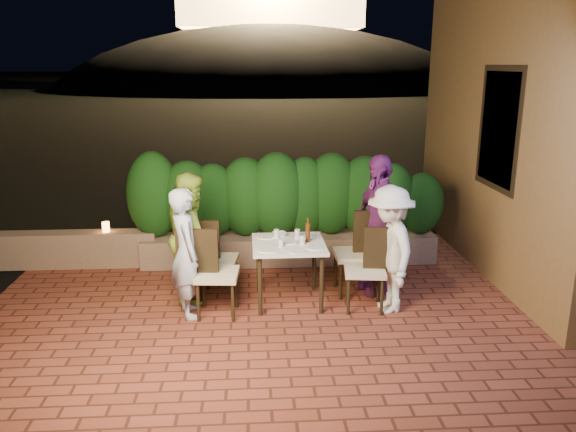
{
  "coord_description": "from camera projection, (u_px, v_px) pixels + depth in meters",
  "views": [
    {
      "loc": [
        -0.32,
        -5.42,
        2.79
      ],
      "look_at": [
        0.09,
        0.96,
        1.05
      ],
      "focal_mm": 35.0,
      "sensor_mm": 36.0,
      "label": 1
    }
  ],
  "objects": [
    {
      "name": "ground",
      "position": [
        285.0,
        337.0,
        5.97
      ],
      "size": [
        400.0,
        400.0,
        0.0
      ],
      "primitive_type": "plane",
      "color": "black",
      "rests_on": "ground"
    },
    {
      "name": "terrace_floor",
      "position": [
        283.0,
        321.0,
        6.47
      ],
      "size": [
        7.0,
        6.0,
        0.15
      ],
      "primitive_type": "cube",
      "color": "brown",
      "rests_on": "ground"
    },
    {
      "name": "building_wall",
      "position": [
        546.0,
        86.0,
        7.46
      ],
      "size": [
        1.6,
        5.0,
        5.0
      ],
      "primitive_type": "cube",
      "color": "olive",
      "rests_on": "ground"
    },
    {
      "name": "window_pane",
      "position": [
        501.0,
        128.0,
        7.06
      ],
      "size": [
        0.08,
        1.0,
        1.4
      ],
      "primitive_type": "cube",
      "color": "black",
      "rests_on": "building_wall"
    },
    {
      "name": "window_frame",
      "position": [
        500.0,
        128.0,
        7.06
      ],
      "size": [
        0.06,
        1.15,
        1.55
      ],
      "primitive_type": "cube",
      "color": "black",
      "rests_on": "building_wall"
    },
    {
      "name": "planter",
      "position": [
        289.0,
        248.0,
        8.14
      ],
      "size": [
        4.2,
        0.55,
        0.4
      ],
      "primitive_type": "cube",
      "color": "#7A614E",
      "rests_on": "ground"
    },
    {
      "name": "hedge",
      "position": [
        289.0,
        198.0,
        7.95
      ],
      "size": [
        4.0,
        0.7,
        1.1
      ],
      "primitive_type": null,
      "color": "#11370F",
      "rests_on": "planter"
    },
    {
      "name": "parapet",
      "position": [
        78.0,
        249.0,
        7.94
      ],
      "size": [
        2.2,
        0.3,
        0.5
      ],
      "primitive_type": "cube",
      "color": "#7A614E",
      "rests_on": "ground"
    },
    {
      "name": "hill",
      "position": [
        271.0,
        124.0,
        64.91
      ],
      "size": [
        52.0,
        40.0,
        22.0
      ],
      "primitive_type": "ellipsoid",
      "color": "black",
      "rests_on": "ground"
    },
    {
      "name": "dining_table",
      "position": [
        289.0,
        273.0,
        6.71
      ],
      "size": [
        0.86,
        0.86,
        0.75
      ],
      "primitive_type": null,
      "rotation": [
        0.0,
        0.0,
        0.01
      ],
      "color": "white",
      "rests_on": "ground"
    },
    {
      "name": "plate_nw",
      "position": [
        267.0,
        250.0,
        6.35
      ],
      "size": [
        0.24,
        0.24,
        0.01
      ],
      "primitive_type": "cylinder",
      "color": "white",
      "rests_on": "dining_table"
    },
    {
      "name": "plate_sw",
      "position": [
        266.0,
        236.0,
        6.83
      ],
      "size": [
        0.24,
        0.24,
        0.01
      ],
      "primitive_type": "cylinder",
      "color": "white",
      "rests_on": "dining_table"
    },
    {
      "name": "plate_ne",
      "position": [
        315.0,
        247.0,
        6.42
      ],
      "size": [
        0.2,
        0.2,
        0.01
      ],
      "primitive_type": "cylinder",
      "color": "white",
      "rests_on": "dining_table"
    },
    {
      "name": "plate_se",
      "position": [
        307.0,
        235.0,
        6.87
      ],
      "size": [
        0.22,
        0.22,
        0.01
      ],
      "primitive_type": "cylinder",
      "color": "white",
      "rests_on": "dining_table"
    },
    {
      "name": "plate_centre",
      "position": [
        287.0,
        241.0,
        6.64
      ],
      "size": [
        0.24,
        0.24,
        0.01
      ],
      "primitive_type": "cylinder",
      "color": "white",
      "rests_on": "dining_table"
    },
    {
      "name": "plate_front",
      "position": [
        297.0,
        251.0,
        6.3
      ],
      "size": [
        0.2,
        0.2,
        0.01
      ],
      "primitive_type": "cylinder",
      "color": "white",
      "rests_on": "dining_table"
    },
    {
      "name": "glass_nw",
      "position": [
        281.0,
        243.0,
        6.45
      ],
      "size": [
        0.06,
        0.06,
        0.1
      ],
      "primitive_type": "cylinder",
      "color": "silver",
      "rests_on": "dining_table"
    },
    {
      "name": "glass_sw",
      "position": [
        276.0,
        234.0,
        6.78
      ],
      "size": [
        0.06,
        0.06,
        0.11
      ],
      "primitive_type": "cylinder",
      "color": "silver",
      "rests_on": "dining_table"
    },
    {
      "name": "glass_ne",
      "position": [
        302.0,
        240.0,
        6.53
      ],
      "size": [
        0.06,
        0.06,
        0.11
      ],
      "primitive_type": "cylinder",
      "color": "silver",
      "rests_on": "dining_table"
    },
    {
      "name": "glass_se",
      "position": [
        297.0,
        234.0,
        6.77
      ],
      "size": [
        0.07,
        0.07,
        0.11
      ],
      "primitive_type": "cylinder",
      "color": "silver",
      "rests_on": "dining_table"
    },
    {
      "name": "beer_bottle",
      "position": [
        308.0,
        230.0,
        6.62
      ],
      "size": [
        0.06,
        0.06,
        0.29
      ],
      "primitive_type": null,
      "color": "#4E260D",
      "rests_on": "dining_table"
    },
    {
      "name": "bowl",
      "position": [
        279.0,
        234.0,
        6.87
      ],
      "size": [
        0.19,
        0.19,
        0.04
      ],
      "primitive_type": "imported",
      "rotation": [
        0.0,
        0.0,
        0.14
      ],
      "color": "white",
      "rests_on": "dining_table"
    },
    {
      "name": "chair_left_front",
      "position": [
        217.0,
        273.0,
        6.33
      ],
      "size": [
        0.51,
        0.51,
        1.02
      ],
      "primitive_type": null,
      "rotation": [
        0.0,
        0.0,
        -0.08
      ],
      "color": "black",
      "rests_on": "ground"
    },
    {
      "name": "chair_left_back",
      "position": [
        219.0,
        258.0,
        6.87
      ],
      "size": [
        0.5,
        0.5,
        0.97
      ],
      "primitive_type": null,
      "rotation": [
        0.0,
        0.0,
        -0.12
      ],
      "color": "black",
      "rests_on": "ground"
    },
    {
      "name": "chair_right_front",
      "position": [
        365.0,
        268.0,
        6.5
      ],
      "size": [
        0.51,
        0.51,
        1.0
      ],
      "primitive_type": null,
      "rotation": [
        0.0,
        0.0,
        3.02
      ],
      "color": "black",
      "rests_on": "ground"
    },
    {
      "name": "chair_right_back",
      "position": [
        355.0,
        252.0,
        6.94
      ],
      "size": [
        0.5,
        0.5,
        1.06
      ],
      "primitive_type": null,
      "rotation": [
        0.0,
        0.0,
        3.15
      ],
      "color": "black",
      "rests_on": "ground"
    },
    {
      "name": "diner_blue",
      "position": [
        186.0,
        253.0,
        6.27
      ],
      "size": [
        0.5,
        0.63,
        1.49
      ],
      "primitive_type": "imported",
      "rotation": [
        0.0,
        0.0,
        1.88
      ],
      "color": "#ACBEDD",
      "rests_on": "ground"
    },
    {
      "name": "diner_green",
      "position": [
        193.0,
        236.0,
        6.76
      ],
      "size": [
        0.66,
        0.81,
        1.56
      ],
      "primitive_type": "imported",
      "rotation": [
        0.0,
        0.0,
        1.67
      ],
      "color": "#93B739",
      "rests_on": "ground"
    },
    {
      "name": "diner_white",
      "position": [
        390.0,
        249.0,
        6.4
      ],
      "size": [
        0.65,
        1.01,
        1.48
      ],
      "primitive_type": "imported",
      "rotation": [
        0.0,
        0.0,
        -1.47
      ],
      "color": "white",
      "rests_on": "ground"
    },
    {
      "name": "diner_purple",
      "position": [
        378.0,
        224.0,
        6.92
      ],
      "size": [
        0.68,
        1.1,
        1.75
      ],
      "primitive_type": "imported",
      "rotation": [
        0.0,
        0.0,
        -1.31
      ],
      "color": "#6F2775",
      "rests_on": "ground"
    },
    {
      "name": "parapet_lamp",
      "position": [
        106.0,
        227.0,
        7.88
      ],
      "size": [
        0.1,
        0.1,
        0.14
      ],
      "primitive_type": "cylinder",
      "color": "orange",
      "rests_on": "parapet"
    }
  ]
}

